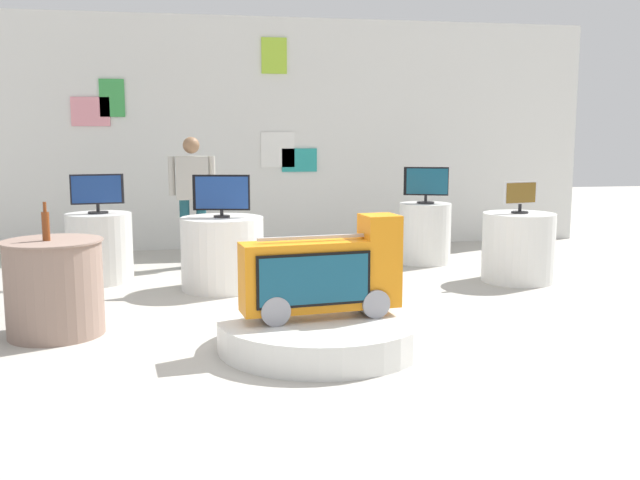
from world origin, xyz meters
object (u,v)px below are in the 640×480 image
tv_on_left_rear (221,194)px  tv_on_far_right (97,192)px  display_pedestal_center_rear (518,247)px  display_pedestal_far_right (100,248)px  bottle_on_side_table (46,225)px  novelty_firetruck_tv (324,276)px  tv_on_center_rear (521,195)px  display_pedestal_left_rear (223,253)px  main_display_pedestal (321,332)px  tv_on_right_rear (426,183)px  shopper_browsing_rear (192,192)px  display_pedestal_right_rear (425,233)px  side_table_round (55,287)px

tv_on_left_rear → tv_on_far_right: size_ratio=1.05×
display_pedestal_center_rear → display_pedestal_far_right: size_ratio=1.04×
tv_on_far_right → bottle_on_side_table: 2.15m
novelty_firetruck_tv → tv_on_center_rear: tv_on_center_rear is taller
tv_on_far_right → display_pedestal_left_rear: bearing=-24.8°
display_pedestal_center_rear → tv_on_left_rear: bearing=176.9°
tv_on_center_rear → display_pedestal_far_right: size_ratio=0.55×
display_pedestal_center_rear → bottle_on_side_table: bearing=-163.8°
novelty_firetruck_tv → bottle_on_side_table: bottle_on_side_table is taller
main_display_pedestal → tv_on_far_right: (-1.96, 2.82, 0.88)m
tv_on_right_rear → display_pedestal_left_rear: bearing=-157.0°
display_pedestal_left_rear → bottle_on_side_table: bottle_on_side_table is taller
main_display_pedestal → tv_on_right_rear: bearing=59.6°
main_display_pedestal → tv_on_center_rear: size_ratio=3.78×
display_pedestal_far_right → display_pedestal_center_rear: bearing=-9.9°
tv_on_center_rear → shopper_browsing_rear: size_ratio=0.26×
main_display_pedestal → display_pedestal_left_rear: 2.32m
main_display_pedestal → novelty_firetruck_tv: novelty_firetruck_tv is taller
tv_on_left_rear → tv_on_center_rear: tv_on_left_rear is taller
tv_on_left_rear → shopper_browsing_rear: (-0.30, 1.33, -0.07)m
bottle_on_side_table → tv_on_far_right: bearing=86.8°
tv_on_right_rear → tv_on_far_right: 3.93m
main_display_pedestal → display_pedestal_center_rear: bearing=38.2°
main_display_pedestal → tv_on_right_rear: 3.93m
main_display_pedestal → bottle_on_side_table: bottle_on_side_table is taller
main_display_pedestal → tv_on_right_rear: (1.93, 3.30, 0.89)m
tv_on_left_rear → tv_on_right_rear: tv_on_right_rear is taller
tv_on_center_rear → tv_on_far_right: tv_on_far_right is taller
display_pedestal_left_rear → display_pedestal_far_right: same height
main_display_pedestal → shopper_browsing_rear: shopper_browsing_rear is taller
tv_on_center_rear → tv_on_far_right: size_ratio=0.74×
display_pedestal_right_rear → bottle_on_side_table: bearing=-146.8°
display_pedestal_right_rear → display_pedestal_center_rear: bearing=-63.1°
main_display_pedestal → novelty_firetruck_tv: bearing=-9.3°
display_pedestal_right_rear → side_table_round: size_ratio=0.96×
novelty_firetruck_tv → display_pedestal_right_rear: novelty_firetruck_tv is taller
tv_on_far_right → shopper_browsing_rear: size_ratio=0.35×
side_table_round → shopper_browsing_rear: bearing=68.7°
side_table_round → tv_on_center_rear: bearing=15.9°
novelty_firetruck_tv → tv_on_center_rear: bearing=38.5°
display_pedestal_far_right → side_table_round: side_table_round is taller
display_pedestal_left_rear → tv_on_far_right: (-1.32, 0.61, 0.62)m
tv_on_far_right → tv_on_right_rear: bearing=7.1°
novelty_firetruck_tv → tv_on_left_rear: bearing=106.9°
side_table_round → shopper_browsing_rear: (1.10, 2.83, 0.53)m
novelty_firetruck_tv → tv_on_far_right: tv_on_far_right is taller
display_pedestal_center_rear → side_table_round: 4.82m
tv_on_center_rear → tv_on_right_rear: size_ratio=0.77×
novelty_firetruck_tv → bottle_on_side_table: (-2.11, 0.68, 0.35)m
shopper_browsing_rear → tv_on_left_rear: bearing=-77.3°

